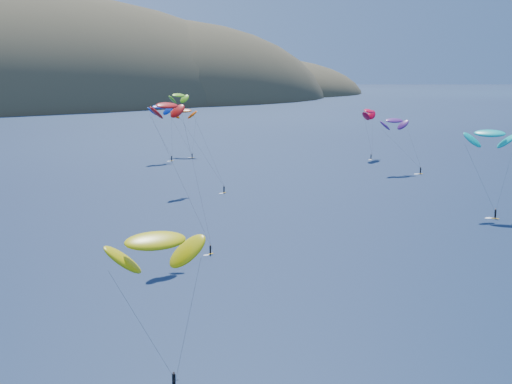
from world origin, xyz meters
The scene contains 8 objects.
kitesurfer_2 centered at (-43.84, 36.60, 14.24)m, with size 11.13×10.44×17.29m.
kitesurfer_3 centered at (6.53, 135.96, 24.64)m, with size 11.43×14.77×26.65m.
kitesurfer_4 centered at (24.66, 188.96, 18.21)m, with size 9.98×6.97×20.85m.
kitesurfer_5 centered at (50.49, 71.61, 17.99)m, with size 10.19×11.03×20.90m.
kitesurfer_6 centered at (74.71, 128.38, 15.68)m, with size 9.97×10.91×18.31m.
kitesurfer_8 centered at (89.45, 157.42, 16.28)m, with size 10.91×9.90×19.10m.
kitesurfer_9 centered at (-22.19, 80.32, 25.93)m, with size 9.58×9.30×28.03m.
kitesurfer_11 centered at (37.46, 197.38, 15.93)m, with size 10.00×13.73×18.54m.
Camera 1 is at (-74.09, -33.70, 33.78)m, focal length 50.00 mm.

